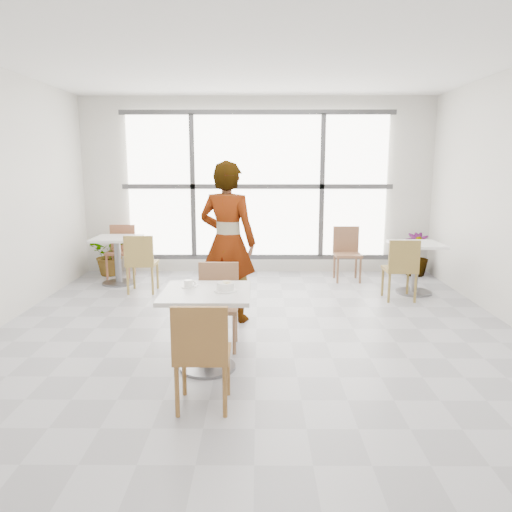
{
  "coord_description": "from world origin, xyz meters",
  "views": [
    {
      "loc": [
        0.03,
        -5.0,
        1.89
      ],
      "look_at": [
        0.0,
        -0.3,
        1.0
      ],
      "focal_mm": 34.42,
      "sensor_mm": 36.0,
      "label": 1
    }
  ],
  "objects_px": {
    "bg_table_right": "(415,261)",
    "bg_chair_right_near": "(401,266)",
    "bg_chair_right_far": "(347,250)",
    "main_table": "(207,315)",
    "chair_far": "(218,299)",
    "plant_right": "(416,255)",
    "bg_chair_left_near": "(141,260)",
    "chair_near": "(202,350)",
    "plant_left": "(111,254)",
    "person": "(228,242)",
    "coffee_cup": "(189,284)",
    "oatmeal_bowl": "(226,287)",
    "bg_table_left": "(118,254)",
    "bg_chair_left_far": "(121,247)"
  },
  "relations": [
    {
      "from": "bg_table_right",
      "to": "plant_left",
      "type": "height_order",
      "value": "bg_table_right"
    },
    {
      "from": "plant_right",
      "to": "bg_chair_right_near",
      "type": "bearing_deg",
      "value": -114.1
    },
    {
      "from": "main_table",
      "to": "bg_chair_left_far",
      "type": "distance_m",
      "value": 4.19
    },
    {
      "from": "bg_chair_right_near",
      "to": "bg_chair_left_far",
      "type": "bearing_deg",
      "value": -18.87
    },
    {
      "from": "chair_far",
      "to": "bg_table_right",
      "type": "height_order",
      "value": "chair_far"
    },
    {
      "from": "bg_chair_left_near",
      "to": "chair_near",
      "type": "bearing_deg",
      "value": 110.28
    },
    {
      "from": "chair_near",
      "to": "bg_chair_right_far",
      "type": "bearing_deg",
      "value": -113.15
    },
    {
      "from": "person",
      "to": "bg_table_left",
      "type": "xyz_separation_m",
      "value": [
        -1.86,
        1.8,
        -0.47
      ]
    },
    {
      "from": "coffee_cup",
      "to": "person",
      "type": "bearing_deg",
      "value": 78.13
    },
    {
      "from": "chair_far",
      "to": "plant_right",
      "type": "height_order",
      "value": "chair_far"
    },
    {
      "from": "bg_table_right",
      "to": "bg_chair_right_near",
      "type": "distance_m",
      "value": 0.53
    },
    {
      "from": "main_table",
      "to": "plant_left",
      "type": "height_order",
      "value": "main_table"
    },
    {
      "from": "main_table",
      "to": "chair_far",
      "type": "height_order",
      "value": "chair_far"
    },
    {
      "from": "plant_left",
      "to": "chair_near",
      "type": "bearing_deg",
      "value": -65.95
    },
    {
      "from": "chair_far",
      "to": "oatmeal_bowl",
      "type": "distance_m",
      "value": 0.7
    },
    {
      "from": "person",
      "to": "bg_chair_left_far",
      "type": "xyz_separation_m",
      "value": [
        -1.93,
        2.3,
        -0.46
      ]
    },
    {
      "from": "bg_table_right",
      "to": "bg_chair_right_near",
      "type": "bearing_deg",
      "value": -128.04
    },
    {
      "from": "main_table",
      "to": "coffee_cup",
      "type": "distance_m",
      "value": 0.34
    },
    {
      "from": "bg_chair_right_near",
      "to": "bg_chair_right_far",
      "type": "bearing_deg",
      "value": -67.37
    },
    {
      "from": "person",
      "to": "bg_chair_right_near",
      "type": "height_order",
      "value": "person"
    },
    {
      "from": "chair_near",
      "to": "bg_table_left",
      "type": "relative_size",
      "value": 1.16
    },
    {
      "from": "bg_chair_right_near",
      "to": "plant_left",
      "type": "xyz_separation_m",
      "value": [
        -4.49,
        1.58,
        -0.14
      ]
    },
    {
      "from": "bg_chair_left_far",
      "to": "chair_far",
      "type": "bearing_deg",
      "value": -59.21
    },
    {
      "from": "chair_near",
      "to": "oatmeal_bowl",
      "type": "xyz_separation_m",
      "value": [
        0.13,
        0.78,
        0.29
      ]
    },
    {
      "from": "plant_left",
      "to": "plant_right",
      "type": "relative_size",
      "value": 1.0
    },
    {
      "from": "person",
      "to": "bg_chair_left_near",
      "type": "relative_size",
      "value": 2.21
    },
    {
      "from": "chair_far",
      "to": "bg_chair_left_near",
      "type": "xyz_separation_m",
      "value": [
        -1.3,
        2.09,
        0.0
      ]
    },
    {
      "from": "chair_near",
      "to": "bg_table_left",
      "type": "xyz_separation_m",
      "value": [
        -1.8,
        4.07,
        -0.01
      ]
    },
    {
      "from": "main_table",
      "to": "person",
      "type": "height_order",
      "value": "person"
    },
    {
      "from": "bg_table_right",
      "to": "bg_chair_left_far",
      "type": "relative_size",
      "value": 0.86
    },
    {
      "from": "oatmeal_bowl",
      "to": "bg_chair_right_far",
      "type": "height_order",
      "value": "bg_chair_right_far"
    },
    {
      "from": "chair_far",
      "to": "coffee_cup",
      "type": "height_order",
      "value": "chair_far"
    },
    {
      "from": "bg_chair_right_near",
      "to": "plant_left",
      "type": "height_order",
      "value": "bg_chair_right_near"
    },
    {
      "from": "chair_near",
      "to": "oatmeal_bowl",
      "type": "relative_size",
      "value": 4.14
    },
    {
      "from": "bg_table_left",
      "to": "plant_left",
      "type": "distance_m",
      "value": 0.69
    },
    {
      "from": "bg_chair_right_near",
      "to": "bg_chair_left_near",
      "type": "bearing_deg",
      "value": -6.11
    },
    {
      "from": "bg_chair_right_near",
      "to": "plant_left",
      "type": "bearing_deg",
      "value": -19.33
    },
    {
      "from": "bg_table_left",
      "to": "plant_right",
      "type": "bearing_deg",
      "value": 7.15
    },
    {
      "from": "coffee_cup",
      "to": "plant_left",
      "type": "distance_m",
      "value": 4.21
    },
    {
      "from": "person",
      "to": "bg_chair_right_near",
      "type": "xyz_separation_m",
      "value": [
        2.34,
        0.84,
        -0.46
      ]
    },
    {
      "from": "oatmeal_bowl",
      "to": "bg_table_left",
      "type": "height_order",
      "value": "oatmeal_bowl"
    },
    {
      "from": "chair_far",
      "to": "bg_chair_right_near",
      "type": "bearing_deg",
      "value": 35.36
    },
    {
      "from": "oatmeal_bowl",
      "to": "bg_table_right",
      "type": "bearing_deg",
      "value": 46.54
    },
    {
      "from": "bg_chair_right_near",
      "to": "bg_table_left",
      "type": "bearing_deg",
      "value": -12.89
    },
    {
      "from": "coffee_cup",
      "to": "bg_chair_left_far",
      "type": "height_order",
      "value": "bg_chair_left_far"
    },
    {
      "from": "bg_chair_right_far",
      "to": "chair_far",
      "type": "bearing_deg",
      "value": -122.1
    },
    {
      "from": "bg_chair_left_near",
      "to": "plant_right",
      "type": "xyz_separation_m",
      "value": [
        4.4,
        1.18,
        -0.14
      ]
    },
    {
      "from": "bg_chair_left_far",
      "to": "bg_chair_right_near",
      "type": "relative_size",
      "value": 1.0
    },
    {
      "from": "person",
      "to": "bg_table_left",
      "type": "bearing_deg",
      "value": -25.31
    },
    {
      "from": "main_table",
      "to": "bg_chair_left_near",
      "type": "relative_size",
      "value": 0.92
    }
  ]
}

